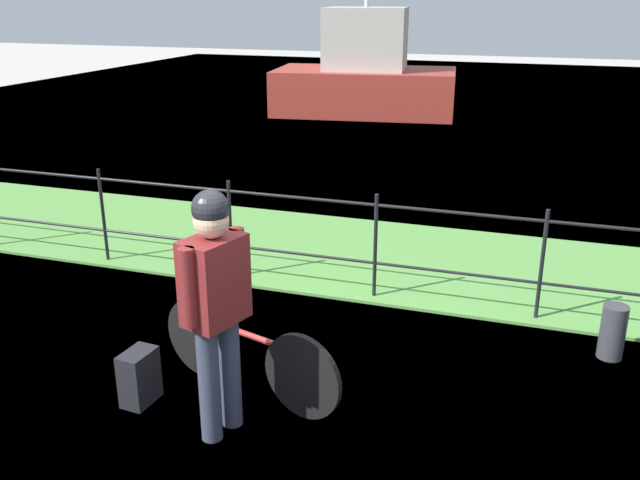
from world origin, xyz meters
TOP-DOWN VIEW (x-y plane):
  - ground_plane at (0.00, 0.00)m, footprint 60.00×60.00m
  - grass_strip at (0.00, 3.32)m, footprint 27.00×2.40m
  - harbor_water at (0.00, 11.82)m, footprint 30.00×30.00m
  - iron_fence at (0.00, 2.27)m, footprint 18.04×0.04m
  - bicycle_main at (-0.48, 0.36)m, footprint 1.55×0.50m
  - wooden_crate at (-0.81, 0.46)m, footprint 0.41×0.34m
  - terrier_dog at (-0.79, 0.45)m, footprint 0.32×0.21m
  - cyclist_person at (-0.44, -0.12)m, footprint 0.36×0.52m
  - backpack_on_paving at (-1.15, 0.01)m, footprint 0.20×0.29m
  - mooring_bollard at (2.09, 1.77)m, footprint 0.20×0.20m
  - moored_boat_near at (-2.89, 12.68)m, footprint 4.53×2.85m

SIDE VIEW (x-z plane):
  - ground_plane at x=0.00m, z-range 0.00..0.00m
  - harbor_water at x=0.00m, z-range 0.00..0.00m
  - grass_strip at x=0.00m, z-range 0.00..0.03m
  - backpack_on_paving at x=-1.15m, z-range 0.00..0.40m
  - mooring_bollard at x=2.09m, z-range 0.00..0.45m
  - bicycle_main at x=-0.48m, z-range 0.02..0.64m
  - iron_fence at x=0.00m, z-range 0.08..1.13m
  - wooden_crate at x=-0.81m, z-range 0.62..0.91m
  - moored_boat_near at x=-2.89m, z-range -1.14..2.92m
  - terrier_dog at x=-0.79m, z-range 0.90..1.08m
  - cyclist_person at x=-0.44m, z-range 0.16..1.84m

